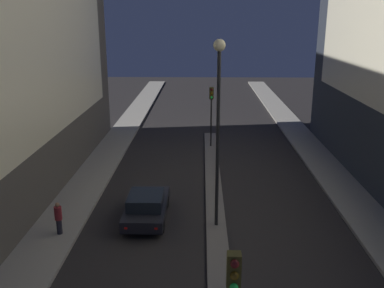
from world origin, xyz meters
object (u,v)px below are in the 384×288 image
Objects in this scene: car_left_lane at (147,206)px; street_lamp at (218,104)px; traffic_light_mid at (211,103)px; pedestrian_on_left_sidewalk at (58,217)px.

street_lamp is at bearing -11.84° from car_left_lane.
traffic_light_mid is at bearing 74.42° from car_left_lane.
pedestrian_on_left_sidewalk is at bearing -154.42° from car_left_lane.
car_left_lane is (-3.42, 0.72, -5.30)m from street_lamp.
traffic_light_mid is 16.02m from pedestrian_on_left_sidewalk.
street_lamp reaches higher than traffic_light_mid.
car_left_lane is at bearing -105.58° from traffic_light_mid.
traffic_light_mid is 1.04× the size of car_left_lane.
traffic_light_mid is 2.96× the size of pedestrian_on_left_sidewalk.
traffic_light_mid is at bearing 62.93° from pedestrian_on_left_sidewalk.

